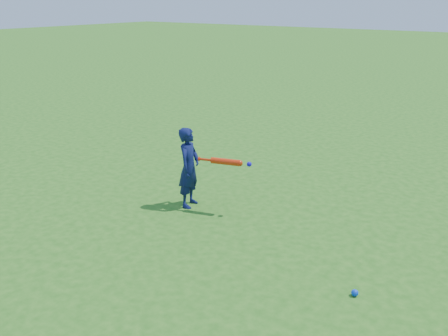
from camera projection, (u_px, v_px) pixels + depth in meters
name	position (u px, v px, depth m)	size (l,w,h in m)	color
ground	(236.00, 200.00, 7.09)	(80.00, 80.00, 0.00)	#246417
child	(189.00, 168.00, 6.75)	(0.40, 0.27, 1.11)	#0E1645
ground_ball_blue	(355.00, 293.00, 4.81)	(0.07, 0.07, 0.07)	blue
bat_swing	(228.00, 162.00, 6.49)	(0.71, 0.26, 0.08)	red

